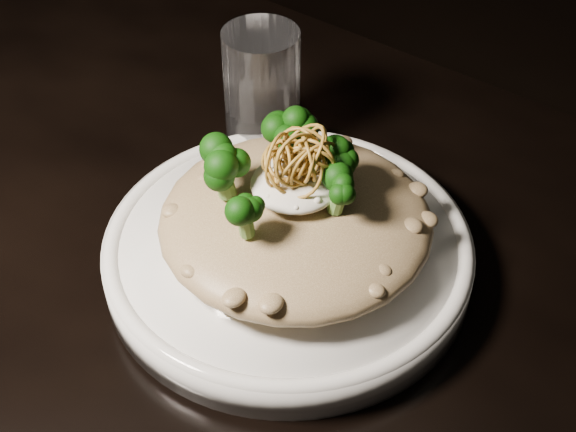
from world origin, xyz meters
name	(u,v)px	position (x,y,z in m)	size (l,w,h in m)	color
table	(224,366)	(0.00, 0.00, 0.67)	(1.10, 0.80, 0.75)	black
plate	(288,253)	(0.02, 0.06, 0.76)	(0.29, 0.29, 0.03)	white
risotto	(295,220)	(0.03, 0.06, 0.80)	(0.21, 0.21, 0.05)	brown
broccoli	(289,175)	(0.02, 0.06, 0.85)	(0.13, 0.13, 0.05)	black
cheese	(295,184)	(0.02, 0.07, 0.83)	(0.07, 0.07, 0.02)	white
shallots	(297,153)	(0.02, 0.07, 0.86)	(0.06, 0.06, 0.04)	brown
drinking_glass	(262,93)	(-0.10, 0.17, 0.81)	(0.07, 0.07, 0.12)	white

